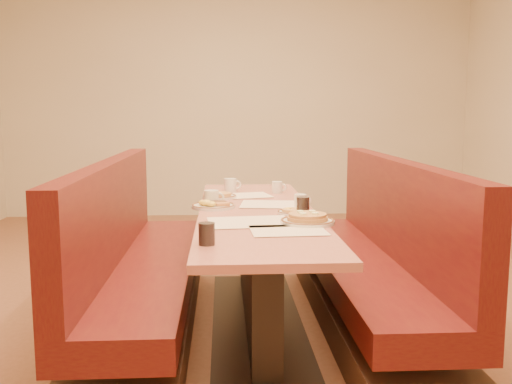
{
  "coord_description": "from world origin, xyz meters",
  "views": [
    {
      "loc": [
        -0.2,
        -3.42,
        1.34
      ],
      "look_at": [
        0.0,
        0.09,
        0.85
      ],
      "focal_mm": 40.0,
      "sensor_mm": 36.0,
      "label": 1
    }
  ],
  "objects": [
    {
      "name": "eggs_plate",
      "position": [
        -0.27,
        0.1,
        0.77
      ],
      "size": [
        0.27,
        0.27,
        0.06
      ],
      "rotation": [
        0.0,
        0.0,
        0.14
      ],
      "color": "silver",
      "rests_on": "diner_table"
    },
    {
      "name": "placemat_near_right",
      "position": [
        0.12,
        -0.63,
        0.75
      ],
      "size": [
        0.39,
        0.3,
        0.0
      ],
      "primitive_type": "cube",
      "rotation": [
        0.0,
        0.0,
        0.05
      ],
      "color": "#FAEAC3",
      "rests_on": "diner_table"
    },
    {
      "name": "placemat_near_left",
      "position": [
        -0.06,
        -0.4,
        0.75
      ],
      "size": [
        0.47,
        0.37,
        0.0
      ],
      "primitive_type": "cube",
      "rotation": [
        0.0,
        0.0,
        0.1
      ],
      "color": "#FAEAC3",
      "rests_on": "diner_table"
    },
    {
      "name": "coffee_mug_c",
      "position": [
        0.2,
        0.74,
        0.79
      ],
      "size": [
        0.11,
        0.08,
        0.08
      ],
      "rotation": [
        0.0,
        0.0,
        -0.38
      ],
      "color": "silver",
      "rests_on": "diner_table"
    },
    {
      "name": "booth_right",
      "position": [
        0.73,
        0.0,
        0.36
      ],
      "size": [
        0.55,
        2.5,
        1.05
      ],
      "color": "#4C3326",
      "rests_on": "ground"
    },
    {
      "name": "soda_tumbler_mid",
      "position": [
        0.26,
        -0.16,
        0.8
      ],
      "size": [
        0.08,
        0.08,
        0.1
      ],
      "color": "black",
      "rests_on": "diner_table"
    },
    {
      "name": "extra_plate_far",
      "position": [
        -0.23,
        0.51,
        0.77
      ],
      "size": [
        0.24,
        0.24,
        0.05
      ],
      "rotation": [
        0.0,
        0.0,
        0.1
      ],
      "color": "silver",
      "rests_on": "diner_table"
    },
    {
      "name": "diner_table",
      "position": [
        0.0,
        0.0,
        0.37
      ],
      "size": [
        0.7,
        2.5,
        0.75
      ],
      "color": "black",
      "rests_on": "ground"
    },
    {
      "name": "soda_tumbler_near",
      "position": [
        -0.28,
        -0.91,
        0.8
      ],
      "size": [
        0.07,
        0.07,
        0.1
      ],
      "color": "black",
      "rests_on": "diner_table"
    },
    {
      "name": "placemat_far_right",
      "position": [
        0.12,
        0.19,
        0.75
      ],
      "size": [
        0.46,
        0.36,
        0.0
      ],
      "primitive_type": "cube",
      "rotation": [
        0.0,
        0.0,
        -0.12
      ],
      "color": "#FAEAC3",
      "rests_on": "diner_table"
    },
    {
      "name": "extra_plate_mid",
      "position": [
        0.2,
        -0.14,
        0.76
      ],
      "size": [
        0.18,
        0.18,
        0.04
      ],
      "rotation": [
        0.0,
        0.0,
        0.06
      ],
      "color": "silver",
      "rests_on": "diner_table"
    },
    {
      "name": "booth_left",
      "position": [
        -0.73,
        0.0,
        0.36
      ],
      "size": [
        0.55,
        2.5,
        1.05
      ],
      "color": "#4C3326",
      "rests_on": "ground"
    },
    {
      "name": "coffee_mug_d",
      "position": [
        -0.15,
        0.82,
        0.8
      ],
      "size": [
        0.13,
        0.09,
        0.1
      ],
      "rotation": [
        0.0,
        0.0,
        0.19
      ],
      "color": "silver",
      "rests_on": "diner_table"
    },
    {
      "name": "coffee_mug_b",
      "position": [
        -0.28,
        0.19,
        0.8
      ],
      "size": [
        0.13,
        0.09,
        0.1
      ],
      "rotation": [
        0.0,
        0.0,
        0.13
      ],
      "color": "silver",
      "rests_on": "diner_table"
    },
    {
      "name": "ground",
      "position": [
        0.0,
        0.0,
        0.0
      ],
      "size": [
        8.0,
        8.0,
        0.0
      ],
      "primitive_type": "plane",
      "color": "#9E6647",
      "rests_on": "ground"
    },
    {
      "name": "pancake_plate",
      "position": [
        0.25,
        -0.44,
        0.77
      ],
      "size": [
        0.29,
        0.29,
        0.07
      ],
      "rotation": [
        0.0,
        0.0,
        0.43
      ],
      "color": "silver",
      "rests_on": "diner_table"
    },
    {
      "name": "placemat_far_left",
      "position": [
        -0.06,
        0.59,
        0.75
      ],
      "size": [
        0.43,
        0.36,
        0.0
      ],
      "primitive_type": "cube",
      "rotation": [
        0.0,
        0.0,
        0.23
      ],
      "color": "#FAEAC3",
      "rests_on": "diner_table"
    },
    {
      "name": "coffee_mug_a",
      "position": [
        0.28,
        0.09,
        0.79
      ],
      "size": [
        0.11,
        0.08,
        0.08
      ],
      "rotation": [
        0.0,
        0.0,
        0.02
      ],
      "color": "silver",
      "rests_on": "diner_table"
    },
    {
      "name": "room_envelope",
      "position": [
        0.0,
        0.0,
        1.93
      ],
      "size": [
        6.04,
        8.04,
        2.82
      ],
      "color": "beige",
      "rests_on": "ground"
    }
  ]
}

